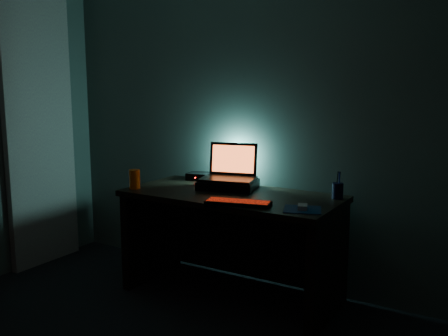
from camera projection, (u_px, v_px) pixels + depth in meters
name	position (u px, v px, depth m)	size (l,w,h in m)	color
room	(28.00, 146.00, 2.00)	(3.50, 4.00, 2.50)	black
desk	(235.00, 227.00, 3.53)	(1.50, 0.70, 0.75)	black
curtain	(39.00, 127.00, 4.08)	(0.06, 0.65, 2.30)	#B8B493
riser	(228.00, 184.00, 3.60)	(0.40, 0.30, 0.06)	black
laptop	(230.00, 171.00, 3.63)	(0.43, 0.36, 0.26)	black
keyboard	(238.00, 203.00, 3.12)	(0.43, 0.23, 0.03)	black
mousepad	(302.00, 209.00, 2.99)	(0.22, 0.20, 0.00)	#0A284C
mouse	(303.00, 207.00, 2.99)	(0.05, 0.09, 0.03)	gray
pen_cup	(338.00, 191.00, 3.28)	(0.07, 0.07, 0.10)	black
juice_glass	(135.00, 179.00, 3.59)	(0.08, 0.08, 0.14)	#FE5B0D
router	(198.00, 176.00, 3.93)	(0.19, 0.17, 0.06)	black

